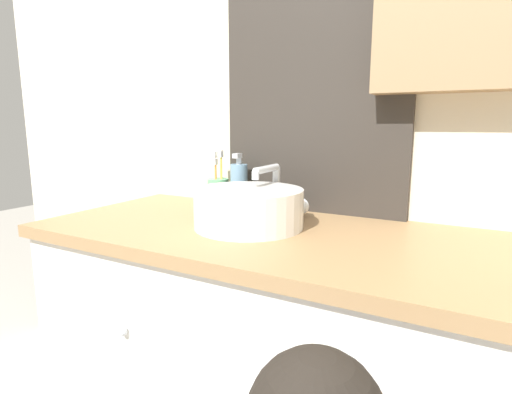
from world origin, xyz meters
The scene contains 5 objects.
wall_back centered at (0.02, 0.62, 1.27)m, with size 3.20×0.18×2.50m.
vanity_counter centered at (0.00, 0.30, 0.42)m, with size 1.44×0.60×0.84m.
sink_basin centered at (-0.12, 0.31, 0.90)m, with size 0.31×0.36×0.17m.
toothbrush_holder centered at (-0.37, 0.52, 0.89)m, with size 0.08×0.08×0.20m.
soap_dispenser centered at (-0.27, 0.51, 0.92)m, with size 0.06×0.06×0.19m.
Camera 1 is at (0.43, -0.66, 1.13)m, focal length 28.00 mm.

